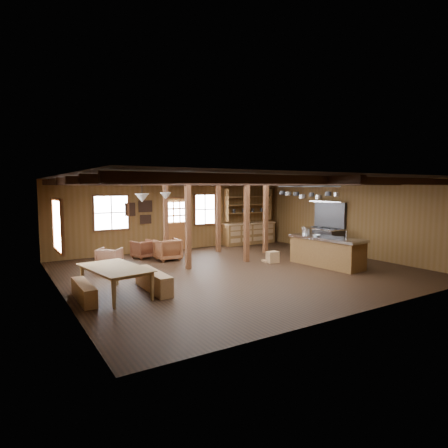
{
  "coord_description": "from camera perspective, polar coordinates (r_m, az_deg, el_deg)",
  "views": [
    {
      "loc": [
        -6.28,
        -9.29,
        2.52
      ],
      "look_at": [
        0.09,
        0.99,
        1.33
      ],
      "focal_mm": 30.0,
      "sensor_mm": 36.0,
      "label": 1
    }
  ],
  "objects": [
    {
      "name": "armchair_a",
      "position": [
        13.69,
        -12.19,
        -3.76
      ],
      "size": [
        0.83,
        0.85,
        0.65
      ],
      "primitive_type": "imported",
      "rotation": [
        0.0,
        0.0,
        3.36
      ],
      "color": "#5A2D1B",
      "rests_on": "floor"
    },
    {
      "name": "pot_rack",
      "position": [
        13.48,
        12.22,
        4.5
      ],
      "size": [
        0.29,
        3.0,
        0.44
      ],
      "color": "#2D2D2F",
      "rests_on": "ceiling"
    },
    {
      "name": "bench_wall",
      "position": [
        9.01,
        -20.59,
        -9.68
      ],
      "size": [
        0.28,
        1.47,
        0.4
      ],
      "primitive_type": "cube",
      "color": "olive",
      "rests_on": "floor"
    },
    {
      "name": "back_counter",
      "position": [
        16.71,
        3.82,
        -1.01
      ],
      "size": [
        2.55,
        0.6,
        2.45
      ],
      "color": "brown",
      "rests_on": "floor"
    },
    {
      "name": "back_door",
      "position": [
        15.19,
        -7.2,
        -0.64
      ],
      "size": [
        1.02,
        0.08,
        2.15
      ],
      "color": "brown",
      "rests_on": "floor"
    },
    {
      "name": "window_left",
      "position": [
        9.92,
        -24.02,
        -0.21
      ],
      "size": [
        0.14,
        1.24,
        1.32
      ],
      "color": "white",
      "rests_on": "wall_back"
    },
    {
      "name": "step_stool",
      "position": [
        12.71,
        7.41,
        -5.01
      ],
      "size": [
        0.46,
        0.35,
        0.38
      ],
      "primitive_type": "cube",
      "rotation": [
        0.0,
        0.0,
        -0.11
      ],
      "color": "olive",
      "rests_on": "floor"
    },
    {
      "name": "bowl",
      "position": [
        12.45,
        13.89,
        -1.73
      ],
      "size": [
        0.24,
        0.24,
        0.06
      ],
      "primitive_type": "imported",
      "rotation": [
        0.0,
        0.0,
        0.05
      ],
      "color": "silver",
      "rests_on": "kitchen_island"
    },
    {
      "name": "armchair_b",
      "position": [
        13.17,
        -8.58,
        -3.85
      ],
      "size": [
        0.81,
        0.83,
        0.74
      ],
      "primitive_type": "imported",
      "rotation": [
        0.0,
        0.0,
        3.13
      ],
      "color": "brown",
      "rests_on": "floor"
    },
    {
      "name": "dining_table",
      "position": [
        9.14,
        -15.96,
        -8.4
      ],
      "size": [
        1.39,
        2.1,
        0.69
      ],
      "primitive_type": "imported",
      "rotation": [
        0.0,
        0.0,
        1.73
      ],
      "color": "olive",
      "rests_on": "floor"
    },
    {
      "name": "ceiling_joists",
      "position": [
        11.36,
        1.77,
        6.4
      ],
      "size": [
        9.8,
        8.82,
        0.18
      ],
      "color": "black",
      "rests_on": "ceiling"
    },
    {
      "name": "armchair_c",
      "position": [
        12.36,
        -17.06,
        -4.94
      ],
      "size": [
        0.94,
        0.95,
        0.62
      ],
      "primitive_type": "imported",
      "rotation": [
        0.0,
        0.0,
        2.49
      ],
      "color": "#986145",
      "rests_on": "floor"
    },
    {
      "name": "timber_posts",
      "position": [
        13.29,
        -0.92,
        0.76
      ],
      "size": [
        3.95,
        2.35,
        2.8
      ],
      "color": "#402312",
      "rests_on": "floor"
    },
    {
      "name": "bench_aisle",
      "position": [
        9.43,
        -10.74,
        -8.49
      ],
      "size": [
        0.33,
        1.74,
        0.48
      ],
      "primitive_type": "cube",
      "color": "olive",
      "rests_on": "floor"
    },
    {
      "name": "window_back_left",
      "position": [
        14.26,
        -16.8,
        1.66
      ],
      "size": [
        1.32,
        0.06,
        1.32
      ],
      "color": "white",
      "rests_on": "wall_back"
    },
    {
      "name": "counter_pot",
      "position": [
        13.11,
        12.58,
        -1.03
      ],
      "size": [
        0.32,
        0.32,
        0.19
      ],
      "primitive_type": "cylinder",
      "color": "#ADAFB4",
      "rests_on": "kitchen_island"
    },
    {
      "name": "notice_boards",
      "position": [
        14.58,
        -12.61,
        2.0
      ],
      "size": [
        1.08,
        0.03,
        0.9
      ],
      "color": "silver",
      "rests_on": "wall_back"
    },
    {
      "name": "kitchen_island",
      "position": [
        12.48,
        15.36,
        -4.02
      ],
      "size": [
        1.09,
        2.56,
        1.2
      ],
      "rotation": [
        0.0,
        0.0,
        0.08
      ],
      "color": "brown",
      "rests_on": "floor"
    },
    {
      "name": "window_back_right",
      "position": [
        15.72,
        -2.94,
        2.24
      ],
      "size": [
        1.02,
        0.06,
        1.32
      ],
      "color": "white",
      "rests_on": "wall_back"
    },
    {
      "name": "commercial_range",
      "position": [
        15.06,
        15.06,
        -1.75
      ],
      "size": [
        0.83,
        1.62,
        2.0
      ],
      "color": "#2D2D2F",
      "rests_on": "floor"
    },
    {
      "name": "room",
      "position": [
        11.27,
        2.24,
        -0.11
      ],
      "size": [
        10.04,
        9.04,
        2.84
      ],
      "color": "black",
      "rests_on": "ground"
    },
    {
      "name": "pendant_lamps",
      "position": [
        11.05,
        -10.44,
        4.11
      ],
      "size": [
        1.86,
        2.36,
        0.66
      ],
      "color": "#2D2D2F",
      "rests_on": "ceiling"
    }
  ]
}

